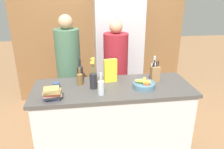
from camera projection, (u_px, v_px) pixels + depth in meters
ground_plane at (113, 149)px, 2.91m from camera, size 14.00×14.00×0.00m
kitchen_island at (113, 120)px, 2.74m from camera, size 1.88×0.71×0.92m
back_wall_wood at (100, 30)px, 3.96m from camera, size 3.08×0.12×2.60m
refrigerator at (117, 52)px, 3.78m from camera, size 0.78×0.63×1.96m
fruit_bowl at (144, 84)px, 2.54m from camera, size 0.26×0.26×0.10m
knife_block at (155, 74)px, 2.70m from camera, size 0.10×0.09×0.27m
flower_vase at (93, 78)px, 2.49m from camera, size 0.09×0.09×0.37m
cereal_box at (110, 71)px, 2.67m from camera, size 0.16×0.08×0.29m
coffee_mug at (56, 86)px, 2.49m from camera, size 0.08×0.11×0.08m
book_stack at (52, 94)px, 2.26m from camera, size 0.20×0.16×0.13m
bottle_oil at (80, 78)px, 2.61m from camera, size 0.07×0.07×0.21m
bottle_vinegar at (154, 69)px, 2.82m from camera, size 0.08×0.08×0.28m
bottle_wine at (101, 86)px, 2.35m from camera, size 0.07×0.07×0.25m
bottle_water at (80, 72)px, 2.71m from camera, size 0.07×0.07×0.28m
person_at_sink at (69, 67)px, 3.14m from camera, size 0.35×0.35×1.69m
person_in_blue at (116, 68)px, 3.25m from camera, size 0.36×0.36×1.60m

